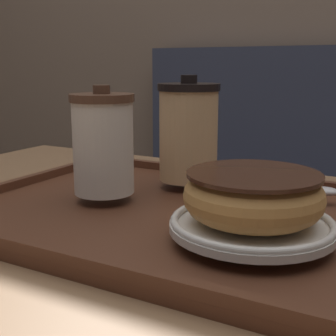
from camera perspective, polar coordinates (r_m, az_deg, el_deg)
cafe_table at (r=0.66m, az=-0.28°, el=-19.18°), size 1.04×0.66×0.76m
serving_tray at (r=0.59m, az=0.00°, el=-5.41°), size 0.50×0.39×0.02m
coffee_cup_front at (r=0.61m, az=-7.91°, el=3.00°), size 0.08×0.08×0.14m
coffee_cup_rear at (r=0.67m, az=2.51°, el=4.45°), size 0.09×0.09×0.15m
plate_with_chocolate_donut at (r=0.48m, az=10.20°, el=-6.76°), size 0.17×0.17×0.01m
donut_chocolate_glazed at (r=0.47m, az=10.34°, el=-3.26°), size 0.14×0.14×0.05m
spoon at (r=0.63m, az=16.81°, el=-2.63°), size 0.14×0.03×0.01m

